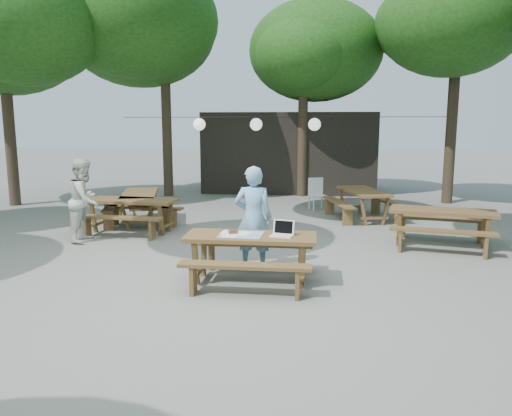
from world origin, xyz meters
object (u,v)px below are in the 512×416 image
object	(u,v)px
woman	(253,218)
plastic_chair	(318,201)
main_picnic_table	(251,258)
picnic_table_nw	(132,215)
second_person	(85,200)

from	to	relation	value
woman	plastic_chair	xyz separation A→B (m)	(1.09, 5.97, -0.62)
main_picnic_table	plastic_chair	world-z (taller)	plastic_chair
picnic_table_nw	woman	distance (m)	4.01
picnic_table_nw	plastic_chair	bearing A→B (deg)	44.16
picnic_table_nw	second_person	world-z (taller)	second_person
picnic_table_nw	woman	xyz separation A→B (m)	(3.08, -2.52, 0.49)
picnic_table_nw	second_person	bearing A→B (deg)	-120.05
woman	main_picnic_table	bearing A→B (deg)	93.78
woman	plastic_chair	bearing A→B (deg)	-100.45
second_person	picnic_table_nw	bearing A→B (deg)	-37.44
plastic_chair	picnic_table_nw	bearing A→B (deg)	-160.89
main_picnic_table	second_person	bearing A→B (deg)	148.32
main_picnic_table	picnic_table_nw	world-z (taller)	same
picnic_table_nw	woman	bearing A→B (deg)	-34.72
picnic_table_nw	woman	size ratio (longest dim) A/B	1.18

